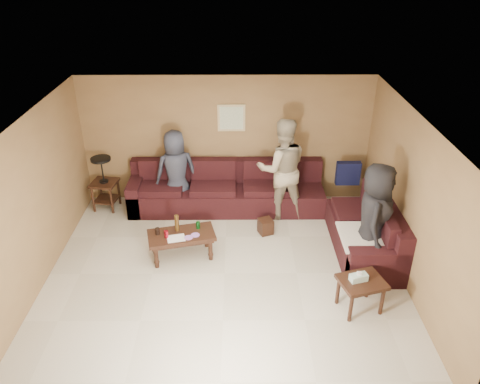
{
  "coord_description": "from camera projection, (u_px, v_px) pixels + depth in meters",
  "views": [
    {
      "loc": [
        0.2,
        -5.87,
        4.62
      ],
      "look_at": [
        0.25,
        0.85,
        1.0
      ],
      "focal_mm": 35.0,
      "sensor_mm": 36.0,
      "label": 1
    }
  ],
  "objects": [
    {
      "name": "person_middle",
      "position": [
        282.0,
        169.0,
        8.5
      ],
      "size": [
        1.0,
        0.81,
        1.92
      ],
      "primitive_type": "imported",
      "rotation": [
        0.0,
        0.0,
        3.23
      ],
      "color": "gray",
      "rests_on": "ground"
    },
    {
      "name": "room",
      "position": [
        223.0,
        179.0,
        6.57
      ],
      "size": [
        5.6,
        5.5,
        2.5
      ],
      "color": "#BDB7A0",
      "rests_on": "ground"
    },
    {
      "name": "coffee_table",
      "position": [
        181.0,
        237.0,
        7.58
      ],
      "size": [
        1.16,
        0.77,
        0.73
      ],
      "rotation": [
        0.0,
        0.0,
        0.23
      ],
      "color": "black",
      "rests_on": "ground"
    },
    {
      "name": "waste_bin",
      "position": [
        266.0,
        226.0,
        8.32
      ],
      "size": [
        0.3,
        0.3,
        0.28
      ],
      "primitive_type": "cube",
      "rotation": [
        0.0,
        0.0,
        0.38
      ],
      "color": "black",
      "rests_on": "ground"
    },
    {
      "name": "person_left",
      "position": [
        176.0,
        171.0,
        8.77
      ],
      "size": [
        0.91,
        0.74,
        1.61
      ],
      "primitive_type": "imported",
      "rotation": [
        0.0,
        0.0,
        3.48
      ],
      "color": "#2B2E3C",
      "rests_on": "ground"
    },
    {
      "name": "person_right",
      "position": [
        374.0,
        218.0,
        7.14
      ],
      "size": [
        0.79,
        1.0,
        1.78
      ],
      "primitive_type": "imported",
      "rotation": [
        0.0,
        0.0,
        1.28
      ],
      "color": "black",
      "rests_on": "ground"
    },
    {
      "name": "sectional_sofa",
      "position": [
        271.0,
        207.0,
        8.55
      ],
      "size": [
        4.65,
        2.9,
        0.97
      ],
      "color": "black",
      "rests_on": "ground"
    },
    {
      "name": "side_table_right",
      "position": [
        361.0,
        284.0,
        6.47
      ],
      "size": [
        0.72,
        0.64,
        0.64
      ],
      "rotation": [
        0.0,
        0.0,
        0.29
      ],
      "color": "black",
      "rests_on": "ground"
    },
    {
      "name": "end_table_left",
      "position": [
        104.0,
        182.0,
        8.92
      ],
      "size": [
        0.53,
        0.53,
        1.06
      ],
      "rotation": [
        0.0,
        0.0,
        -0.15
      ],
      "color": "black",
      "rests_on": "ground"
    },
    {
      "name": "wall_art",
      "position": [
        231.0,
        118.0,
        8.74
      ],
      "size": [
        0.52,
        0.04,
        0.52
      ],
      "color": "tan",
      "rests_on": "ground"
    }
  ]
}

